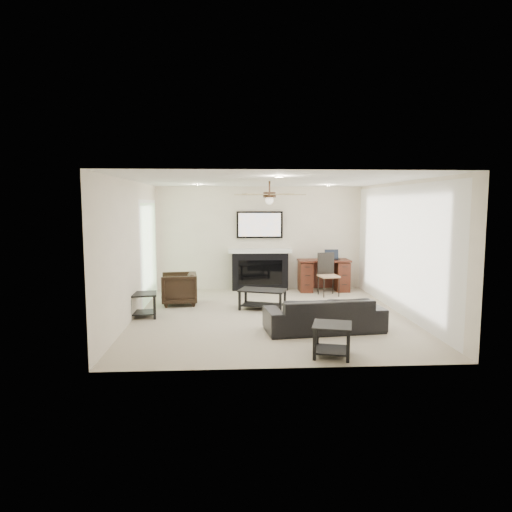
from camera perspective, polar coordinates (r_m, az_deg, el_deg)
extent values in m
plane|color=#BBA996|center=(8.62, 1.71, -7.46)|extent=(5.50, 5.50, 0.00)
cube|color=white|center=(8.37, 1.76, 9.38)|extent=(5.00, 5.50, 0.04)
cube|color=beige|center=(11.14, 0.48, 2.25)|extent=(5.00, 0.04, 2.50)
cube|color=beige|center=(5.69, 4.19, -1.92)|extent=(5.00, 0.04, 2.50)
cube|color=beige|center=(8.55, -15.19, 0.71)|extent=(0.04, 5.50, 2.50)
cube|color=beige|center=(8.98, 17.84, 0.89)|extent=(0.04, 5.50, 2.50)
cube|color=white|center=(9.06, 17.31, 0.83)|extent=(0.04, 5.10, 2.40)
cube|color=#93BC89|center=(10.08, -13.17, 0.48)|extent=(0.04, 1.80, 2.10)
cylinder|color=#382619|center=(8.46, 1.70, 7.66)|extent=(1.40, 1.40, 0.30)
imported|color=black|center=(7.64, 8.50, -7.19)|extent=(2.00, 0.96, 0.56)
imported|color=black|center=(9.63, -9.60, -4.05)|extent=(0.79, 0.78, 0.66)
cube|color=black|center=(9.08, 0.81, -5.44)|extent=(1.01, 0.76, 0.40)
cube|color=black|center=(6.44, 9.48, -10.34)|extent=(0.64, 0.64, 0.45)
cube|color=black|center=(8.71, -13.95, -5.98)|extent=(0.57, 0.57, 0.45)
cube|color=black|center=(10.99, 0.49, 0.65)|extent=(1.52, 0.34, 1.91)
cube|color=#37120D|center=(11.04, 8.45, -2.41)|extent=(1.22, 0.56, 0.76)
cube|color=black|center=(10.49, 9.07, -2.31)|extent=(0.48, 0.50, 0.97)
cube|color=black|center=(11.00, 9.54, 0.14)|extent=(0.33, 0.24, 0.23)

